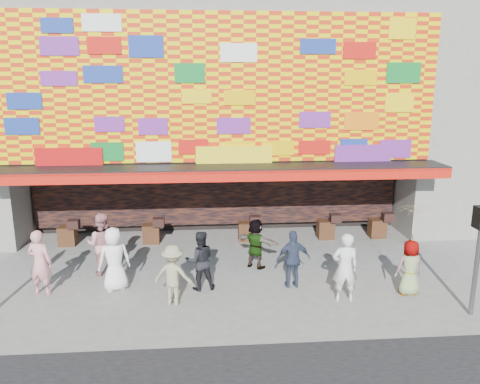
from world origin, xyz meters
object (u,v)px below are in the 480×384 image
at_px(ped_e, 293,259).
at_px(ped_f, 256,243).
at_px(ped_g, 410,268).
at_px(ped_c, 200,260).
at_px(ped_a, 114,259).
at_px(parasol, 414,221).
at_px(ped_d, 173,275).
at_px(signal_right, 479,246).
at_px(ped_b, 40,262).
at_px(ped_i, 102,244).
at_px(ped_h, 345,267).

xyz_separation_m(ped_e, ped_f, (-0.91, 1.52, -0.05)).
relative_size(ped_f, ped_g, 1.02).
relative_size(ped_c, ped_f, 1.08).
relative_size(ped_e, ped_f, 1.06).
bearing_deg(ped_a, parasol, 154.75).
bearing_deg(ped_g, ped_d, -1.29).
bearing_deg(ped_d, ped_a, -16.32).
bearing_deg(signal_right, ped_b, 169.57).
bearing_deg(ped_b, ped_f, -153.65).
bearing_deg(ped_g, ped_c, -9.85).
bearing_deg(ped_a, ped_f, 178.78).
bearing_deg(ped_i, ped_b, 44.42).
bearing_deg(parasol, ped_b, 175.43).
height_order(signal_right, ped_d, signal_right).
relative_size(ped_e, parasol, 0.93).
distance_m(ped_a, ped_g, 8.25).
bearing_deg(ped_c, ped_a, -12.50).
bearing_deg(ped_h, ped_b, -2.41).
xyz_separation_m(ped_c, ped_e, (2.66, -0.07, -0.02)).
xyz_separation_m(ped_b, ped_c, (4.41, -0.02, -0.07)).
relative_size(ped_c, ped_d, 1.05).
relative_size(ped_c, ped_i, 0.89).
height_order(ped_f, ped_g, ped_f).
height_order(signal_right, ped_e, signal_right).
height_order(ped_a, ped_d, ped_a).
xyz_separation_m(ped_a, ped_e, (5.07, -0.21, -0.07)).
relative_size(ped_d, ped_i, 0.85).
relative_size(ped_h, parasol, 1.04).
distance_m(ped_e, ped_i, 5.81).
relative_size(signal_right, ped_e, 1.77).
distance_m(signal_right, ped_i, 10.47).
relative_size(ped_i, parasol, 1.07).
bearing_deg(ped_e, ped_i, -20.06).
bearing_deg(ped_i, ped_a, 119.00).
distance_m(ped_h, ped_i, 7.25).
xyz_separation_m(ped_g, ped_h, (-1.91, -0.24, 0.17)).
bearing_deg(ped_b, ped_d, 179.56).
xyz_separation_m(ped_e, ped_h, (1.22, -0.96, 0.11)).
bearing_deg(ped_f, ped_h, 167.42).
bearing_deg(ped_a, ped_b, -15.06).
distance_m(signal_right, ped_f, 6.32).
distance_m(ped_b, ped_c, 4.41).
bearing_deg(ped_g, ped_a, -8.61).
bearing_deg(ped_h, ped_e, -33.51).
height_order(ped_d, parasol, parasol).
bearing_deg(parasol, ped_a, 173.44).
distance_m(signal_right, parasol, 1.70).
relative_size(ped_a, ped_g, 1.17).
xyz_separation_m(ped_i, parasol, (8.77, -2.09, 1.16)).
distance_m(ped_b, ped_d, 3.82).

